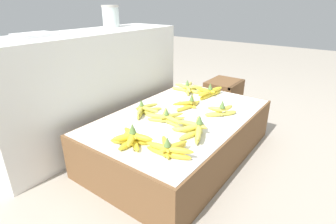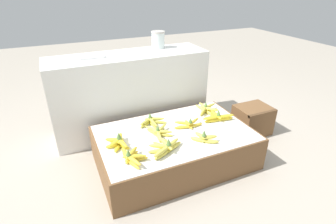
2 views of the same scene
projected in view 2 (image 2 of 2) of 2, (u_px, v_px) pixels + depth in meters
name	position (u px, v px, depth m)	size (l,w,h in m)	color
ground_plane	(174.00, 161.00, 2.17)	(10.00, 10.00, 0.00)	#A89E8E
display_platform	(175.00, 147.00, 2.10)	(1.21, 0.75, 0.28)	brown
back_vendor_table	(131.00, 93.00, 2.48)	(1.43, 0.42, 0.75)	white
wooden_crate	(252.00, 120.00, 2.52)	(0.32, 0.27, 0.27)	brown
banana_bunch_front_left	(131.00, 157.00, 1.71)	(0.17, 0.24, 0.10)	gold
banana_bunch_front_midleft	(165.00, 147.00, 1.81)	(0.27, 0.23, 0.11)	#DBCC4C
banana_bunch_front_midright	(204.00, 138.00, 1.91)	(0.18, 0.16, 0.11)	#DBCC4C
banana_bunch_middle_left	(118.00, 142.00, 1.86)	(0.16, 0.22, 0.11)	yellow
banana_bunch_middle_midleft	(159.00, 132.00, 1.99)	(0.18, 0.25, 0.09)	#DBCC4C
banana_bunch_middle_midright	(189.00, 124.00, 2.10)	(0.25, 0.16, 0.09)	gold
banana_bunch_middle_right	(217.00, 117.00, 2.20)	(0.28, 0.19, 0.11)	yellow
banana_bunch_back_midleft	(152.00, 121.00, 2.14)	(0.24, 0.18, 0.09)	gold
banana_bunch_back_right	(206.00, 109.00, 2.35)	(0.23, 0.25, 0.10)	#DBCC4C
glass_jar	(158.00, 40.00, 2.49)	(0.13, 0.13, 0.16)	silver
foam_tray_white	(91.00, 56.00, 2.23)	(0.21, 0.17, 0.02)	white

